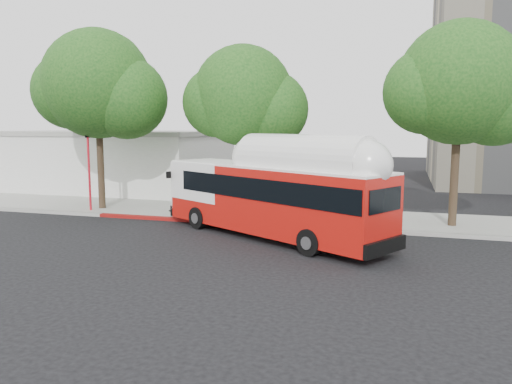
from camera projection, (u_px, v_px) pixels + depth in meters
The scene contains 10 objects.
ground at pixel (220, 244), 19.64m from camera, with size 120.00×120.00×0.00m, color black.
sidewalk at pixel (265, 214), 25.80m from camera, with size 60.00×5.00×0.15m, color gray.
curb_strip at pixel (250, 224), 23.33m from camera, with size 60.00×0.30×0.15m, color gray.
red_curb_segment at pixel (191, 220), 24.19m from camera, with size 10.00×0.32×0.16m, color maroon.
street_tree_left at pixel (106, 88), 26.47m from camera, with size 6.67×5.80×9.74m.
street_tree_mid at pixel (251, 100), 24.79m from camera, with size 5.75×5.00×8.62m.
street_tree_right at pixel (470, 88), 21.70m from camera, with size 6.21×5.40×9.18m.
low_commercial_bldg at pixel (109, 160), 36.63m from camera, with size 16.20×10.20×4.25m.
transit_bus at pixel (271, 199), 20.50m from camera, with size 11.12×7.55×3.45m.
signal_pole at pixel (89, 172), 26.41m from camera, with size 0.12×0.40×4.25m.
Camera 1 is at (6.85, -17.99, 4.61)m, focal length 35.00 mm.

